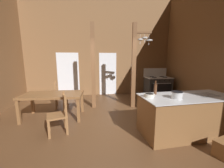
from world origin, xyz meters
TOP-DOWN VIEW (x-y plane):
  - ground_plane at (0.00, 0.00)m, footprint 7.68×7.70m
  - wall_back at (0.00, 3.52)m, footprint 7.68×0.14m
  - glazed_door_back_left at (-1.55, 3.45)m, footprint 1.00×0.01m
  - glazed_panel_back_right at (0.34, 3.45)m, footprint 0.84×0.01m
  - kitchen_island at (1.69, -0.54)m, footprint 2.20×1.05m
  - stove_range at (2.59, 2.63)m, footprint 1.17×0.85m
  - support_post_with_pot_rack at (1.06, 1.44)m, footprint 0.70×0.29m
  - support_post_center at (-0.41, 1.63)m, footprint 0.14×0.14m
  - dining_table at (-1.62, 0.89)m, footprint 1.76×1.02m
  - ladderback_chair_near_window at (-1.64, 1.87)m, footprint 0.51×0.51m
  - ladderback_chair_by_post at (-1.26, -0.04)m, footprint 0.54×0.54m
  - stockpot_on_counter at (1.29, -0.69)m, footprint 0.30×0.23m
  - mixing_bowl_on_counter at (0.76, -0.50)m, footprint 0.23×0.23m
  - bottle_tall_on_counter at (1.01, -0.27)m, footprint 0.07×0.07m

SIDE VIEW (x-z plane):
  - ground_plane at x=0.00m, z-range -0.10..0.00m
  - ladderback_chair_near_window at x=-1.64m, z-range -0.02..0.93m
  - ladderback_chair_by_post at x=-1.26m, z-range -0.02..0.93m
  - kitchen_island at x=1.69m, z-range 0.00..0.91m
  - stove_range at x=2.59m, z-range -0.18..1.14m
  - dining_table at x=-1.62m, z-range 0.28..1.02m
  - mixing_bowl_on_counter at x=0.76m, z-range 0.91..0.99m
  - stockpot_on_counter at x=1.29m, z-range 0.91..1.06m
  - glazed_door_back_left at x=-1.55m, z-range 0.00..2.05m
  - glazed_panel_back_right at x=0.34m, z-range 0.00..2.05m
  - bottle_tall_on_counter at x=1.01m, z-range 0.88..1.20m
  - support_post_center at x=-0.41m, z-range 0.00..2.96m
  - support_post_with_pot_rack at x=1.06m, z-range 0.13..3.09m
  - wall_back at x=0.00m, z-range 0.00..4.61m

